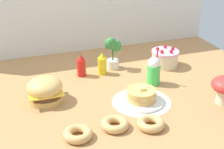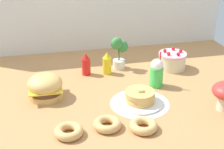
{
  "view_description": "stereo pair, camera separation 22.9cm",
  "coord_description": "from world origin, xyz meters",
  "views": [
    {
      "loc": [
        -0.7,
        -1.9,
        1.15
      ],
      "look_at": [
        -0.04,
        0.05,
        0.16
      ],
      "focal_mm": 52.84,
      "sensor_mm": 36.0,
      "label": 1
    },
    {
      "loc": [
        -0.48,
        -1.96,
        1.15
      ],
      "look_at": [
        -0.04,
        0.05,
        0.16
      ],
      "focal_mm": 52.84,
      "sensor_mm": 36.0,
      "label": 2
    }
  ],
  "objects": [
    {
      "name": "cream_soda_cup",
      "position": [
        0.31,
        0.11,
        0.11
      ],
      "size": [
        0.1,
        0.1,
        0.28
      ],
      "color": "green",
      "rests_on": "ground_plane"
    },
    {
      "name": "pancake_stack",
      "position": [
        0.12,
        -0.11,
        0.04
      ],
      "size": [
        0.31,
        0.31,
        0.11
      ],
      "color": "white",
      "rests_on": "doily_mat"
    },
    {
      "name": "donut_vanilla",
      "position": [
        0.05,
        -0.41,
        0.03
      ],
      "size": [
        0.17,
        0.17,
        0.05
      ],
      "color": "tan",
      "rests_on": "ground_plane"
    },
    {
      "name": "layer_cake",
      "position": [
        0.55,
        0.39,
        0.07
      ],
      "size": [
        0.23,
        0.23,
        0.17
      ],
      "color": "beige",
      "rests_on": "ground_plane"
    },
    {
      "name": "burger",
      "position": [
        -0.5,
        0.12,
        0.08
      ],
      "size": [
        0.24,
        0.24,
        0.18
      ],
      "color": "#DBA859",
      "rests_on": "ground_plane"
    },
    {
      "name": "ketchup_bottle",
      "position": [
        -0.17,
        0.42,
        0.08
      ],
      "size": [
        0.07,
        0.07,
        0.18
      ],
      "color": "red",
      "rests_on": "ground_plane"
    },
    {
      "name": "donut_pink_glaze",
      "position": [
        -0.39,
        -0.37,
        0.03
      ],
      "size": [
        0.17,
        0.17,
        0.05
      ],
      "color": "tan",
      "rests_on": "ground_plane"
    },
    {
      "name": "doily_mat",
      "position": [
        0.12,
        -0.11,
        0.0
      ],
      "size": [
        0.4,
        0.4,
        0.0
      ],
      "primitive_type": "cylinder",
      "color": "white",
      "rests_on": "ground_plane"
    },
    {
      "name": "ground_plane",
      "position": [
        0.0,
        0.0,
        -0.01
      ],
      "size": [
        2.49,
        1.96,
        0.02
      ],
      "primitive_type": "cube",
      "color": "#B27F4C"
    },
    {
      "name": "donut_chocolate",
      "position": [
        -0.15,
        -0.34,
        0.03
      ],
      "size": [
        0.17,
        0.17,
        0.05
      ],
      "color": "tan",
      "rests_on": "ground_plane"
    },
    {
      "name": "mustard_bottle",
      "position": [
        -0.0,
        0.41,
        0.08
      ],
      "size": [
        0.07,
        0.07,
        0.18
      ],
      "color": "yellow",
      "rests_on": "ground_plane"
    },
    {
      "name": "back_wall",
      "position": [
        -0.0,
        0.97,
        0.47
      ],
      "size": [
        2.49,
        0.04,
        0.92
      ],
      "color": "silver",
      "rests_on": "ground_plane"
    },
    {
      "name": "potted_plant",
      "position": [
        0.12,
        0.48,
        0.15
      ],
      "size": [
        0.13,
        0.1,
        0.28
      ],
      "color": "white",
      "rests_on": "ground_plane"
    }
  ]
}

